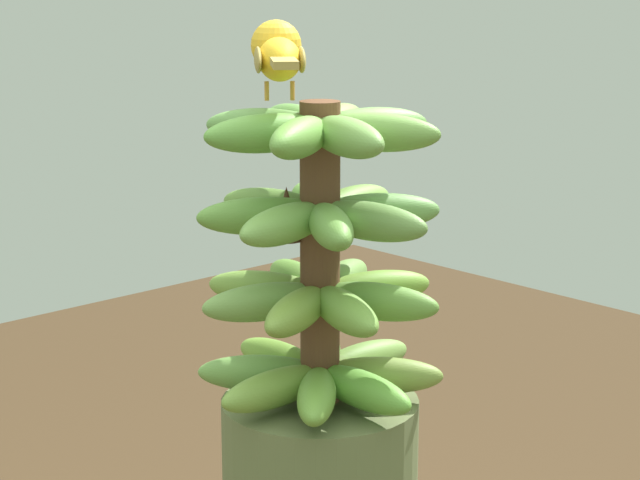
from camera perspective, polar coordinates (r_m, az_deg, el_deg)
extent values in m
cylinder|color=brown|center=(1.27, 0.00, -0.74)|extent=(0.04, 0.04, 0.34)
ellipsoid|color=#609335|center=(1.25, -0.16, -7.69)|extent=(0.13, 0.13, 0.04)
ellipsoid|color=#5C9D36|center=(1.27, 2.05, -7.41)|extent=(0.15, 0.04, 0.04)
ellipsoid|color=olive|center=(1.31, 2.95, -6.69)|extent=(0.13, 0.13, 0.04)
ellipsoid|color=olive|center=(1.36, 2.12, -5.99)|extent=(0.04, 0.15, 0.04)
ellipsoid|color=#609539|center=(1.38, 0.15, -5.69)|extent=(0.13, 0.13, 0.04)
ellipsoid|color=olive|center=(1.36, -1.90, -5.92)|extent=(0.15, 0.04, 0.04)
ellipsoid|color=#639541|center=(1.32, -2.94, -6.58)|extent=(0.13, 0.13, 0.04)
ellipsoid|color=olive|center=(1.27, -2.27, -7.33)|extent=(0.04, 0.15, 0.04)
ellipsoid|color=olive|center=(1.23, -1.12, -3.53)|extent=(0.10, 0.15, 0.04)
ellipsoid|color=olive|center=(1.23, 1.21, -3.52)|extent=(0.15, 0.09, 0.04)
ellipsoid|color=#5C8D37|center=(1.26, 2.75, -3.05)|extent=(0.15, 0.10, 0.04)
ellipsoid|color=olive|center=(1.31, 2.62, -2.44)|extent=(0.09, 0.15, 0.04)
ellipsoid|color=olive|center=(1.34, 1.03, -2.04)|extent=(0.10, 0.15, 0.04)
ellipsoid|color=#5F9036|center=(1.34, -1.10, -2.05)|extent=(0.15, 0.09, 0.04)
ellipsoid|color=olive|center=(1.31, -2.66, -2.46)|extent=(0.15, 0.10, 0.04)
ellipsoid|color=#699444|center=(1.26, -2.72, -3.07)|extent=(0.09, 0.15, 0.04)
ellipsoid|color=#608941|center=(1.23, 2.41, 0.94)|extent=(0.15, 0.07, 0.04)
ellipsoid|color=#5E9145|center=(1.27, 2.80, 1.40)|extent=(0.11, 0.14, 0.04)
ellipsoid|color=#6C9A3E|center=(1.31, 1.59, 1.76)|extent=(0.07, 0.15, 0.04)
ellipsoid|color=#649C3E|center=(1.32, -0.46, 1.86)|extent=(0.14, 0.11, 0.04)
ellipsoid|color=#5E8938|center=(1.30, -2.27, 1.63)|extent=(0.15, 0.07, 0.04)
ellipsoid|color=#5C9138|center=(1.25, -2.85, 1.20)|extent=(0.11, 0.14, 0.04)
ellipsoid|color=#6B9D45|center=(1.21, -1.73, 0.79)|extent=(0.07, 0.15, 0.04)
ellipsoid|color=#5F923C|center=(1.20, 0.51, 0.68)|extent=(0.14, 0.11, 0.04)
ellipsoid|color=olive|center=(1.30, 0.87, 5.82)|extent=(0.11, 0.15, 0.04)
ellipsoid|color=#5B9443|center=(1.30, -1.19, 5.80)|extent=(0.15, 0.08, 0.04)
ellipsoid|color=#5D9244|center=(1.27, -2.63, 5.59)|extent=(0.15, 0.11, 0.04)
ellipsoid|color=#5D9B3C|center=(1.22, -2.59, 5.30)|extent=(0.08, 0.15, 0.04)
ellipsoid|color=#5F963B|center=(1.19, -0.95, 5.09)|extent=(0.11, 0.15, 0.04)
ellipsoid|color=#679845|center=(1.19, 1.30, 5.11)|extent=(0.15, 0.08, 0.04)
ellipsoid|color=#62913D|center=(1.23, 2.71, 5.34)|extent=(0.15, 0.11, 0.04)
ellipsoid|color=#5E9741|center=(1.27, 2.48, 5.63)|extent=(0.08, 0.15, 0.04)
cone|color=#4C2D1E|center=(1.26, -1.66, 1.31)|extent=(0.04, 0.04, 0.06)
cylinder|color=#C68933|center=(1.25, -1.37, 7.38)|extent=(0.00, 0.00, 0.02)
cylinder|color=#C68933|center=(1.25, -2.65, 7.37)|extent=(0.01, 0.01, 0.02)
ellipsoid|color=gold|center=(1.25, -2.02, 8.91)|extent=(0.11, 0.10, 0.05)
ellipsoid|color=olive|center=(1.24, -0.93, 8.91)|extent=(0.07, 0.05, 0.03)
ellipsoid|color=olive|center=(1.24, -3.08, 8.88)|extent=(0.07, 0.05, 0.03)
cube|color=olive|center=(1.17, -1.78, 8.73)|extent=(0.07, 0.06, 0.01)
sphere|color=gold|center=(1.29, -2.15, 9.59)|extent=(0.06, 0.06, 0.06)
sphere|color=black|center=(1.30, -3.12, 9.78)|extent=(0.01, 0.01, 0.01)
cone|color=orange|center=(1.33, -2.24, 9.68)|extent=(0.03, 0.03, 0.02)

